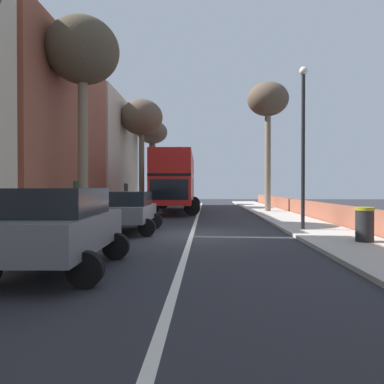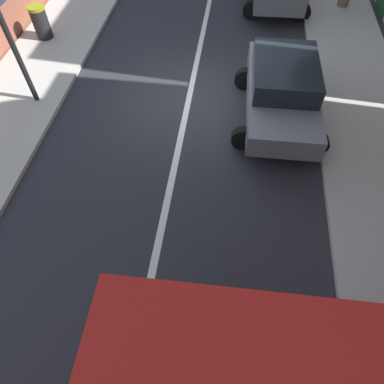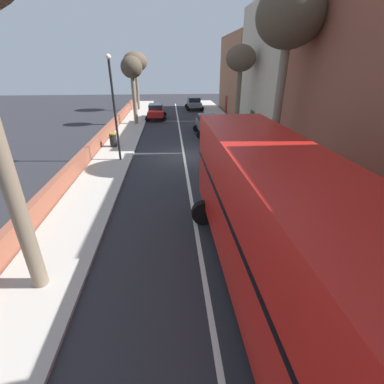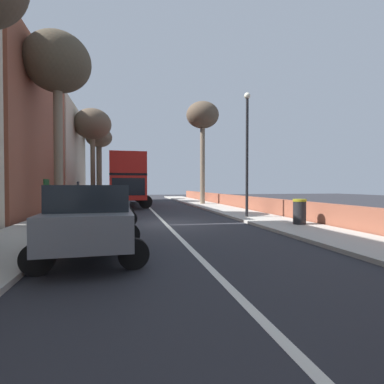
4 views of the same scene
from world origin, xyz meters
name	(u,v)px [view 2 (image 2 of 4)]	position (x,y,z in m)	size (l,w,h in m)	color
ground_plane	(189,98)	(0.00, 0.00, 0.00)	(84.00, 84.00, 0.00)	#28282D
road_centre_line	(189,98)	(0.00, 0.00, 0.00)	(0.16, 54.00, 0.01)	silver
sidewalk_left	(362,111)	(-4.90, 0.00, 0.06)	(2.60, 60.00, 0.12)	#B2ADA3
sidewalk_right	(29,83)	(4.90, 0.00, 0.06)	(2.60, 60.00, 0.12)	#B2ADA3
parked_car_grey_left_0	(282,89)	(-2.50, 0.47, 0.91)	(2.48, 3.99, 1.59)	slate
litter_bin_right	(41,22)	(5.30, -2.43, 0.64)	(0.55, 0.55, 1.04)	black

